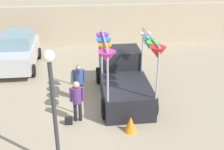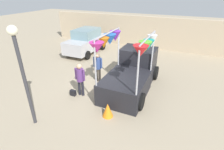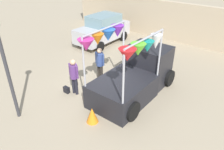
{
  "view_description": "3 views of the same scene",
  "coord_description": "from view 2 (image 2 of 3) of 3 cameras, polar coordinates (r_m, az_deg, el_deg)",
  "views": [
    {
      "loc": [
        -0.62,
        -10.01,
        6.02
      ],
      "look_at": [
        0.49,
        -0.47,
        1.57
      ],
      "focal_mm": 45.0,
      "sensor_mm": 36.0,
      "label": 1
    },
    {
      "loc": [
        3.43,
        -6.97,
        4.66
      ],
      "look_at": [
        0.53,
        -0.47,
        1.12
      ],
      "focal_mm": 28.0,
      "sensor_mm": 36.0,
      "label": 2
    },
    {
      "loc": [
        5.34,
        -6.3,
        5.4
      ],
      "look_at": [
        0.7,
        -0.39,
        1.19
      ],
      "focal_mm": 35.0,
      "sensor_mm": 36.0,
      "label": 3
    }
  ],
  "objects": [
    {
      "name": "brick_boundary_wall",
      "position": [
        15.61,
        11.13,
        13.54
      ],
      "size": [
        18.0,
        0.36,
        2.6
      ],
      "primitive_type": "cube",
      "color": "tan",
      "rests_on": "ground"
    },
    {
      "name": "person_vendor",
      "position": [
        9.36,
        -4.67,
        3.29
      ],
      "size": [
        0.53,
        0.34,
        1.65
      ],
      "color": "#2D2823",
      "rests_on": "ground"
    },
    {
      "name": "ground_plane",
      "position": [
        9.06,
        -1.83,
        -4.52
      ],
      "size": [
        60.0,
        60.0,
        0.0
      ],
      "primitive_type": "plane",
      "color": "gray"
    },
    {
      "name": "person_customer",
      "position": [
        8.22,
        -10.39,
        -0.63
      ],
      "size": [
        0.53,
        0.34,
        1.63
      ],
      "color": "black",
      "rests_on": "ground"
    },
    {
      "name": "handbag",
      "position": [
        8.67,
        -12.61,
        -5.69
      ],
      "size": [
        0.28,
        0.16,
        0.28
      ],
      "primitive_type": "cube",
      "color": "black",
      "rests_on": "ground"
    },
    {
      "name": "street_lamp",
      "position": [
        6.43,
        -27.62,
        3.06
      ],
      "size": [
        0.32,
        0.32,
        3.7
      ],
      "color": "#333338",
      "rests_on": "ground"
    },
    {
      "name": "folded_kite_bundle_tangerine",
      "position": [
        7.11,
        -1.41,
        -11.36
      ],
      "size": [
        0.52,
        0.52,
        0.6
      ],
      "primitive_type": "cone",
      "rotation": [
        0.0,
        0.0,
        1.79
      ],
      "color": "orange",
      "rests_on": "ground"
    },
    {
      "name": "parked_car",
      "position": [
        14.11,
        -8.42,
        10.9
      ],
      "size": [
        1.88,
        4.0,
        1.88
      ],
      "color": "#B7B7BC",
      "rests_on": "ground"
    },
    {
      "name": "vendor_truck",
      "position": [
        8.91,
        6.6,
        1.41
      ],
      "size": [
        2.5,
        4.17,
        2.97
      ],
      "color": "black",
      "rests_on": "ground"
    }
  ]
}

